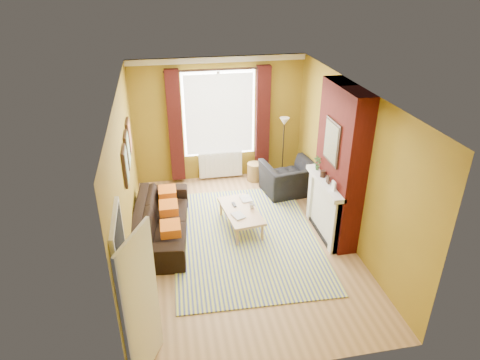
# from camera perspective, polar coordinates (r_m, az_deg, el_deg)

# --- Properties ---
(ground) EXTENTS (5.50, 5.50, 0.00)m
(ground) POSITION_cam_1_polar(r_m,az_deg,el_deg) (7.87, 0.35, -8.30)
(ground) COLOR olive
(ground) RESTS_ON ground
(room_walls) EXTENTS (3.82, 5.54, 2.83)m
(room_walls) POSITION_cam_1_polar(r_m,az_deg,el_deg) (7.54, 4.64, 2.07)
(room_walls) COLOR olive
(room_walls) RESTS_ON ground
(striped_rug) EXTENTS (2.73, 3.70, 0.02)m
(striped_rug) POSITION_cam_1_polar(r_m,az_deg,el_deg) (7.98, 0.63, -7.65)
(striped_rug) COLOR #364294
(striped_rug) RESTS_ON ground
(sofa) EXTENTS (1.14, 2.41, 0.68)m
(sofa) POSITION_cam_1_polar(r_m,az_deg,el_deg) (7.99, -10.43, -5.26)
(sofa) COLOR black
(sofa) RESTS_ON ground
(armchair) EXTENTS (1.22, 1.10, 0.71)m
(armchair) POSITION_cam_1_polar(r_m,az_deg,el_deg) (9.35, 6.55, 0.20)
(armchair) COLOR black
(armchair) RESTS_ON ground
(coffee_table) EXTENTS (0.74, 1.26, 0.40)m
(coffee_table) POSITION_cam_1_polar(r_m,az_deg,el_deg) (8.08, 0.09, -4.26)
(coffee_table) COLOR tan
(coffee_table) RESTS_ON ground
(wicker_stool) EXTENTS (0.45, 0.45, 0.42)m
(wicker_stool) POSITION_cam_1_polar(r_m,az_deg,el_deg) (9.92, 1.96, 1.10)
(wicker_stool) COLOR olive
(wicker_stool) RESTS_ON ground
(floor_lamp) EXTENTS (0.23, 0.23, 1.51)m
(floor_lamp) POSITION_cam_1_polar(r_m,az_deg,el_deg) (9.62, 5.88, 6.46)
(floor_lamp) COLOR black
(floor_lamp) RESTS_ON ground
(book_a) EXTENTS (0.27, 0.31, 0.02)m
(book_a) POSITION_cam_1_polar(r_m,az_deg,el_deg) (7.81, -0.87, -4.96)
(book_a) COLOR #999999
(book_a) RESTS_ON coffee_table
(book_b) EXTENTS (0.23, 0.30, 0.02)m
(book_b) POSITION_cam_1_polar(r_m,az_deg,el_deg) (8.37, 0.12, -2.61)
(book_b) COLOR #999999
(book_b) RESTS_ON coffee_table
(mug) EXTENTS (0.11, 0.11, 0.10)m
(mug) POSITION_cam_1_polar(r_m,az_deg,el_deg) (8.08, 1.59, -3.48)
(mug) COLOR #999999
(mug) RESTS_ON coffee_table
(tv_remote) EXTENTS (0.07, 0.18, 0.02)m
(tv_remote) POSITION_cam_1_polar(r_m,az_deg,el_deg) (8.20, -0.80, -3.30)
(tv_remote) COLOR #262629
(tv_remote) RESTS_ON coffee_table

